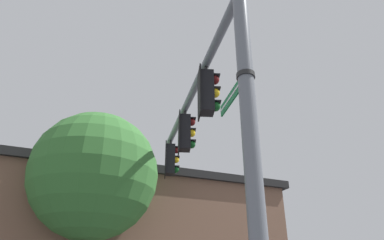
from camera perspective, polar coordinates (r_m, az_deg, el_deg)
The scene contains 7 objects.
signal_pole at distance 5.14m, azimuth 9.63°, elevation -5.50°, with size 0.26×0.26×7.82m, color slate.
mast_arm at distance 9.71m, azimuth -0.08°, elevation 4.09°, with size 0.19×0.19×7.51m, color slate.
traffic_light_nearest_pole at distance 8.05m, azimuth 2.55°, elevation 4.45°, with size 0.54×0.49×1.31m.
traffic_light_mid_inner at distance 10.05m, azimuth -1.02°, elevation -2.08°, with size 0.54×0.49×1.31m.
traffic_light_mid_outer at distance 12.16m, azimuth -3.39°, elevation -6.39°, with size 0.54×0.49×1.31m.
street_name_sign at distance 6.02m, azimuth 7.38°, elevation 5.18°, with size 1.40×0.36×0.22m.
tree_by_storefront at distance 11.82m, azimuth -15.51°, elevation -8.73°, with size 4.06×4.06×7.53m.
Camera 1 is at (4.66, -1.26, 2.13)m, focal length 33.06 mm.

